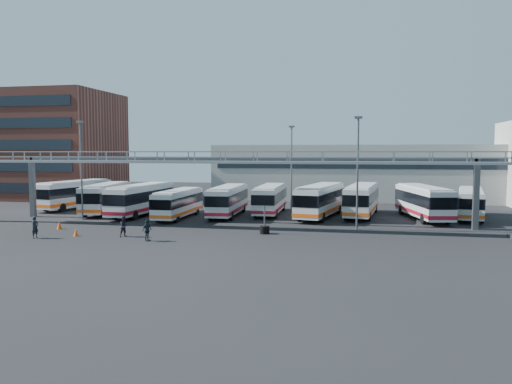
% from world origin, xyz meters
% --- Properties ---
extents(ground, '(140.00, 140.00, 0.00)m').
position_xyz_m(ground, '(0.00, 0.00, 0.00)').
color(ground, black).
rests_on(ground, ground).
extents(gantry, '(51.40, 5.15, 7.10)m').
position_xyz_m(gantry, '(0.00, 5.87, 5.51)').
color(gantry, gray).
rests_on(gantry, ground).
extents(apartment_building, '(18.00, 15.00, 16.00)m').
position_xyz_m(apartment_building, '(-34.00, 30.00, 8.00)').
color(apartment_building, brown).
rests_on(apartment_building, ground).
extents(warehouse, '(42.00, 14.00, 8.00)m').
position_xyz_m(warehouse, '(12.00, 38.00, 4.00)').
color(warehouse, '#9E9E99').
rests_on(warehouse, ground).
extents(light_pole_left, '(0.70, 0.35, 10.21)m').
position_xyz_m(light_pole_left, '(-16.00, 8.00, 5.73)').
color(light_pole_left, '#4C4F54').
rests_on(light_pole_left, ground).
extents(light_pole_mid, '(0.70, 0.35, 10.21)m').
position_xyz_m(light_pole_mid, '(12.00, 7.00, 5.73)').
color(light_pole_mid, '#4C4F54').
rests_on(light_pole_mid, ground).
extents(light_pole_back, '(0.70, 0.35, 10.21)m').
position_xyz_m(light_pole_back, '(4.00, 22.00, 5.73)').
color(light_pole_back, '#4C4F54').
rests_on(light_pole_back, ground).
extents(bus_0, '(4.27, 11.63, 3.45)m').
position_xyz_m(bus_0, '(-22.38, 16.97, 1.91)').
color(bus_0, silver).
rests_on(bus_0, ground).
extents(bus_1, '(4.41, 11.41, 3.38)m').
position_xyz_m(bus_1, '(-16.31, 13.56, 1.87)').
color(bus_1, silver).
rests_on(bus_1, ground).
extents(bus_2, '(3.33, 11.50, 3.45)m').
position_xyz_m(bus_2, '(-11.43, 12.29, 1.91)').
color(bus_2, silver).
rests_on(bus_2, ground).
extents(bus_3, '(2.36, 9.98, 3.03)m').
position_xyz_m(bus_3, '(-6.58, 10.95, 1.67)').
color(bus_3, silver).
rests_on(bus_3, ground).
extents(bus_4, '(2.99, 10.93, 3.29)m').
position_xyz_m(bus_4, '(-1.90, 13.82, 1.82)').
color(bus_4, silver).
rests_on(bus_4, ground).
extents(bus_5, '(2.80, 10.78, 3.25)m').
position_xyz_m(bus_5, '(2.35, 16.41, 1.80)').
color(bus_5, silver).
rests_on(bus_5, ground).
extents(bus_6, '(4.72, 11.90, 3.53)m').
position_xyz_m(bus_6, '(8.13, 14.54, 1.95)').
color(bus_6, silver).
rests_on(bus_6, ground).
extents(bus_7, '(3.94, 11.62, 3.46)m').
position_xyz_m(bus_7, '(12.49, 16.51, 1.92)').
color(bus_7, silver).
rests_on(bus_7, ground).
extents(bus_8, '(4.95, 11.75, 3.48)m').
position_xyz_m(bus_8, '(18.74, 15.43, 1.92)').
color(bus_8, silver).
rests_on(bus_8, ground).
extents(bus_9, '(4.30, 10.67, 3.16)m').
position_xyz_m(bus_9, '(23.73, 16.97, 1.75)').
color(bus_9, silver).
rests_on(bus_9, ground).
extents(pedestrian_a, '(0.53, 0.72, 1.80)m').
position_xyz_m(pedestrian_a, '(-13.70, -2.99, 0.90)').
color(pedestrian_a, black).
rests_on(pedestrian_a, ground).
extents(pedestrian_b, '(1.05, 1.07, 1.74)m').
position_xyz_m(pedestrian_b, '(-6.90, -0.85, 0.87)').
color(pedestrian_b, '#251D29').
rests_on(pedestrian_b, ground).
extents(pedestrian_d, '(0.70, 1.10, 1.74)m').
position_xyz_m(pedestrian_d, '(-4.23, -2.34, 0.87)').
color(pedestrian_d, '#19242D').
rests_on(pedestrian_d, ground).
extents(cone_left, '(0.55, 0.55, 0.66)m').
position_xyz_m(cone_left, '(-11.04, -1.38, 0.33)').
color(cone_left, '#F7560D').
rests_on(cone_left, ground).
extents(cone_right, '(0.57, 0.57, 0.74)m').
position_xyz_m(cone_right, '(-14.61, 1.71, 0.37)').
color(cone_right, '#F7560D').
rests_on(cone_right, ground).
extents(tire_stack, '(0.85, 0.85, 2.43)m').
position_xyz_m(tire_stack, '(4.23, 3.03, 0.41)').
color(tire_stack, black).
rests_on(tire_stack, ground).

